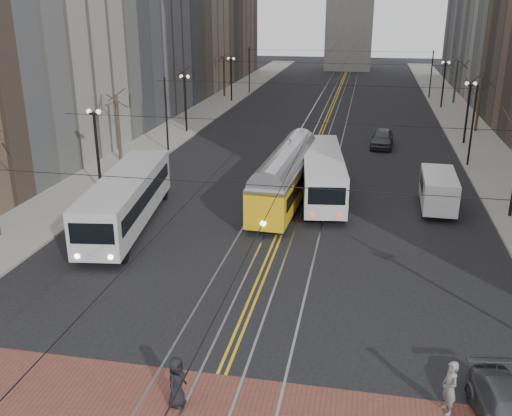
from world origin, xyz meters
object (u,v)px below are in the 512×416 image
at_px(sedan_grey, 382,138).
at_px(pedestrian_a, 177,382).
at_px(streetcar, 285,182).
at_px(transit_bus, 127,202).
at_px(rear_bus, 322,176).
at_px(pedestrian_b, 450,388).
at_px(cargo_van, 438,192).
at_px(sedan_parked, 509,413).

xyz_separation_m(sedan_grey, pedestrian_a, (-7.09, -38.39, 0.06)).
height_order(streetcar, pedestrian_a, streetcar).
bearing_deg(transit_bus, streetcar, 27.27).
bearing_deg(sedan_grey, rear_bus, -101.60).
bearing_deg(pedestrian_b, transit_bus, -148.35).
bearing_deg(streetcar, cargo_van, 6.30).
distance_m(rear_bus, cargo_van, 7.64).
bearing_deg(pedestrian_a, cargo_van, -16.25).
relative_size(rear_bus, sedan_grey, 2.39).
distance_m(streetcar, sedan_grey, 18.64).
xyz_separation_m(transit_bus, sedan_grey, (15.14, 23.51, -0.72)).
xyz_separation_m(streetcar, sedan_grey, (6.56, 17.43, -0.65)).
bearing_deg(pedestrian_b, rear_bus, 176.08).
xyz_separation_m(rear_bus, cargo_van, (7.56, -1.06, -0.36)).
relative_size(sedan_grey, sedan_parked, 1.13).
bearing_deg(sedan_parked, cargo_van, 82.50).
xyz_separation_m(sedan_parked, pedestrian_a, (-10.53, -0.84, 0.27)).
xyz_separation_m(sedan_parked, pedestrian_b, (-1.76, 0.50, 0.32)).
bearing_deg(sedan_parked, rear_bus, 101.60).
height_order(sedan_grey, pedestrian_a, pedestrian_a).
bearing_deg(transit_bus, pedestrian_a, -69.56).
height_order(cargo_van, sedan_parked, cargo_van).
bearing_deg(streetcar, transit_bus, -141.83).
xyz_separation_m(cargo_van, sedan_grey, (-3.31, 16.85, -0.34)).
xyz_separation_m(rear_bus, sedan_parked, (7.70, -21.76, -0.90)).
distance_m(sedan_parked, pedestrian_a, 10.57).
bearing_deg(pedestrian_b, streetcar, -176.74).
xyz_separation_m(transit_bus, cargo_van, (18.45, 6.65, -0.38)).
height_order(pedestrian_a, pedestrian_b, pedestrian_b).
bearing_deg(rear_bus, cargo_van, -15.33).
distance_m(streetcar, pedestrian_b, 21.28).
relative_size(sedan_parked, pedestrian_b, 2.31).
height_order(rear_bus, sedan_grey, rear_bus).
xyz_separation_m(rear_bus, pedestrian_b, (5.94, -21.26, -0.58)).
xyz_separation_m(streetcar, rear_bus, (2.30, 1.65, 0.05)).
height_order(sedan_parked, pedestrian_b, pedestrian_b).
height_order(cargo_van, pedestrian_a, cargo_van).
distance_m(streetcar, rear_bus, 2.83).
xyz_separation_m(transit_bus, streetcar, (8.59, 6.07, -0.08)).
relative_size(cargo_van, pedestrian_b, 2.82).
xyz_separation_m(transit_bus, rear_bus, (10.89, 7.72, -0.03)).
relative_size(rear_bus, pedestrian_a, 6.63).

